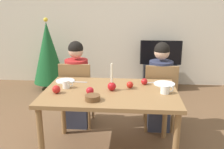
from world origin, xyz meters
name	(u,v)px	position (x,y,z in m)	size (l,w,h in m)	color
back_wall	(122,20)	(0.00, 2.60, 1.30)	(6.40, 0.10, 2.60)	beige
dining_table	(110,98)	(0.00, 0.00, 0.67)	(1.40, 0.90, 0.75)	olive
chair_left	(77,91)	(-0.50, 0.61, 0.51)	(0.40, 0.40, 0.90)	olive
chair_right	(160,93)	(0.59, 0.61, 0.51)	(0.40, 0.40, 0.90)	olive
person_left_child	(77,86)	(-0.50, 0.64, 0.57)	(0.30, 0.30, 1.17)	#33384C
person_right_child	(160,88)	(0.59, 0.64, 0.57)	(0.30, 0.30, 1.17)	#33384C
tv_stand	(160,76)	(0.77, 2.30, 0.24)	(0.64, 0.40, 0.48)	black
tv	(161,53)	(0.77, 2.30, 0.71)	(0.79, 0.05, 0.46)	black
christmas_tree	(48,53)	(-1.37, 2.08, 0.72)	(0.60, 0.60, 1.37)	brown
candle_centerpiece	(112,85)	(0.01, 0.01, 0.81)	(0.09, 0.09, 0.29)	red
plate_left	(65,81)	(-0.56, 0.28, 0.76)	(0.22, 0.22, 0.01)	silver
plate_right	(164,84)	(0.59, 0.26, 0.76)	(0.24, 0.24, 0.01)	silver
mug_left	(66,84)	(-0.48, 0.05, 0.79)	(0.12, 0.08, 0.09)	white
mug_right	(165,89)	(0.56, -0.03, 0.79)	(0.13, 0.09, 0.09)	white
fork_left	(79,82)	(-0.38, 0.26, 0.75)	(0.18, 0.01, 0.01)	silver
fork_right	(149,83)	(0.42, 0.29, 0.75)	(0.18, 0.01, 0.01)	silver
bowl_walnuts	(93,98)	(-0.15, -0.28, 0.78)	(0.14, 0.14, 0.05)	brown
apple_near_candle	(144,82)	(0.36, 0.23, 0.79)	(0.07, 0.07, 0.07)	#B31719
apple_by_left_plate	(90,91)	(-0.20, -0.12, 0.79)	(0.08, 0.08, 0.08)	red
apple_by_right_mug	(130,85)	(0.20, 0.11, 0.79)	(0.07, 0.07, 0.07)	#B51E15
apple_far_edge	(56,89)	(-0.54, -0.12, 0.79)	(0.09, 0.09, 0.09)	red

